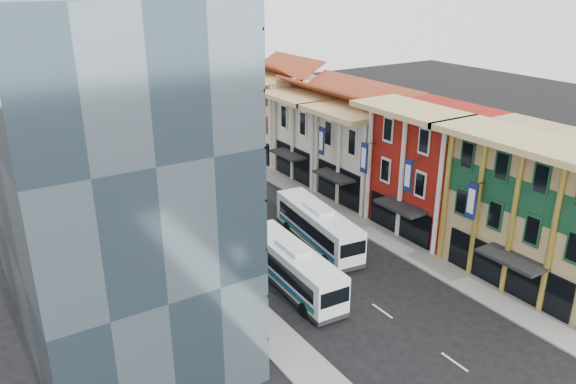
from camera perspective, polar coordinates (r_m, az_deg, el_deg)
ground at (r=39.04m, az=17.69°, el=-16.90°), size 200.00×200.00×0.00m
sidewalk_right at (r=57.57m, az=6.69°, el=-2.87°), size 3.00×90.00×0.15m
sidewalk_left at (r=49.58m, az=-8.93°, el=-7.18°), size 3.00×90.00×0.15m
shophouse_tan at (r=48.87m, az=24.78°, el=-1.75°), size 8.00×14.00×12.00m
shophouse_red at (r=55.62m, az=14.62°, el=2.24°), size 8.00×10.00×12.00m
shophouse_cream_near at (r=62.39m, az=8.24°, el=3.82°), size 8.00×9.00×10.00m
shophouse_cream_mid at (r=69.15m, az=3.41°, el=5.73°), size 8.00×9.00×10.00m
shophouse_cream_far at (r=77.49m, az=-1.16°, el=7.85°), size 8.00×12.00×11.00m
office_tower at (r=39.21m, az=-19.84°, el=7.52°), size 12.00×26.00×30.00m
office_block_far at (r=63.27m, az=-23.06°, el=4.45°), size 10.00×18.00×14.00m
bus_left_near at (r=44.71m, az=0.52°, el=-7.59°), size 3.40×12.00×3.81m
bus_left_far at (r=54.06m, az=-7.29°, el=-2.37°), size 5.15×12.56×3.92m
bus_right at (r=51.59m, az=3.06°, el=-3.44°), size 4.22×12.34×3.88m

